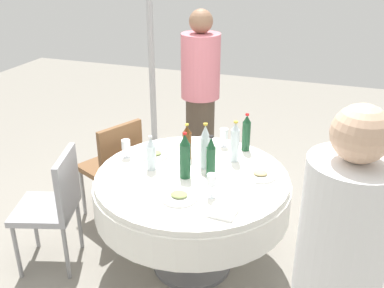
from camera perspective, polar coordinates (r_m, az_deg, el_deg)
name	(u,v)px	position (r m, az deg, el deg)	size (l,w,h in m)	color
ground_plane	(192,264)	(3.34, 0.00, -15.22)	(10.00, 10.00, 0.00)	gray
dining_table	(192,194)	(3.00, 0.00, -6.52)	(1.31, 1.31, 0.74)	white
bottle_dark_green_mid	(185,157)	(2.83, -0.91, -1.65)	(0.07, 0.07, 0.32)	#194728
bottle_clear_south	(205,147)	(2.95, 1.71, -0.43)	(0.07, 0.07, 0.32)	silver
bottle_clear_west	(235,142)	(3.06, 5.55, 0.21)	(0.06, 0.06, 0.30)	silver
bottle_clear_left	(151,154)	(2.96, -5.31, -1.29)	(0.07, 0.07, 0.24)	silver
bottle_brown_north	(187,142)	(3.09, -0.65, 0.21)	(0.06, 0.06, 0.26)	#593314
bottle_dark_green_rear	(211,158)	(2.85, 2.45, -1.77)	(0.06, 0.06, 0.29)	#194728
bottle_dark_green_front	(246,133)	(3.23, 7.01, 1.38)	(0.06, 0.06, 0.29)	#194728
wine_glass_left	(126,145)	(3.15, -8.52, -0.18)	(0.06, 0.06, 0.13)	white
wine_glass_north	(224,135)	(3.29, 4.13, 1.18)	(0.06, 0.06, 0.14)	white
wine_glass_rear	(212,181)	(2.63, 2.57, -4.78)	(0.06, 0.06, 0.15)	white
plate_right	(260,175)	(2.93, 8.78, -3.95)	(0.21, 0.21, 0.04)	white
plate_inner	(179,197)	(2.66, -1.67, -6.78)	(0.22, 0.22, 0.04)	white
plate_near	(155,155)	(3.18, -4.79, -1.38)	(0.20, 0.20, 0.04)	white
fork_south	(247,196)	(2.70, 7.13, -6.72)	(0.18, 0.02, 0.01)	silver
knife_west	(127,176)	(2.94, -8.36, -4.06)	(0.18, 0.02, 0.01)	silver
folded_napkin	(223,211)	(2.53, 4.03, -8.66)	(0.15, 0.15, 0.02)	white
person_mid	(200,100)	(3.96, 1.08, 5.76)	(0.34, 0.34, 1.64)	#4C3F33
person_south	(334,288)	(1.96, 17.88, -17.29)	(0.34, 0.34, 1.65)	#26262B
chair_rear	(55,201)	(3.20, -17.22, -7.03)	(0.50, 0.50, 0.87)	#99999E
chair_front	(115,163)	(3.62, -9.95, -2.40)	(0.53, 0.53, 0.87)	brown
tent_pole_main	(151,37)	(4.92, -5.35, 13.53)	(0.07, 0.07, 2.41)	#B2B5B7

